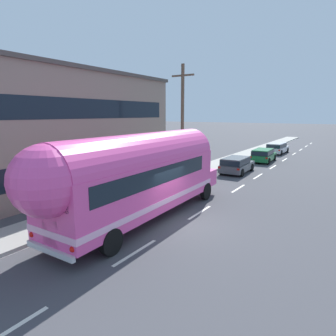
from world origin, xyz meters
TOP-DOWN VIEW (x-y plane):
  - ground_plane at (0.00, 0.00)m, footprint 300.00×300.00m
  - lane_markings at (-2.61, 12.89)m, footprint 3.83×80.00m
  - sidewalk_slab at (-4.89, 10.00)m, footprint 2.38×90.00m
  - utility_pole at (-4.50, 7.78)m, footprint 1.80×0.24m
  - painted_bus at (-1.83, -0.83)m, footprint 2.77×12.57m
  - car_lead at (-1.97, 12.63)m, footprint 2.01×4.27m
  - car_second at (-1.62, 19.72)m, footprint 2.04×4.39m
  - car_third at (-1.91, 27.25)m, footprint 2.02×4.73m

SIDE VIEW (x-z plane):
  - ground_plane at x=0.00m, z-range 0.00..0.00m
  - lane_markings at x=-2.61m, z-range 0.00..0.01m
  - sidewalk_slab at x=-4.89m, z-range 0.00..0.15m
  - car_lead at x=-1.97m, z-range 0.11..1.48m
  - car_second at x=-1.62m, z-range 0.11..1.48m
  - car_third at x=-1.91m, z-range 0.11..1.48m
  - painted_bus at x=-1.83m, z-range 0.24..4.36m
  - utility_pole at x=-4.50m, z-range 0.17..8.67m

